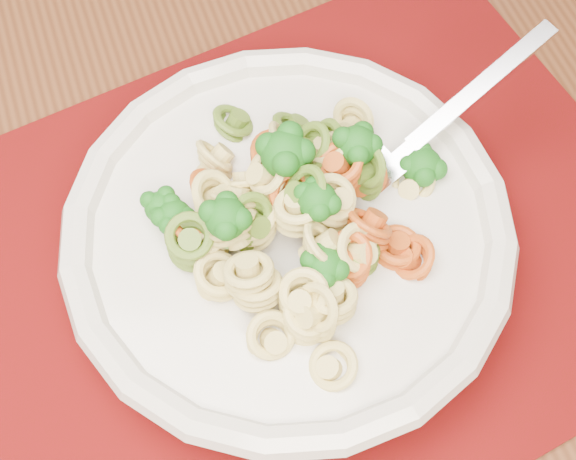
{
  "coord_description": "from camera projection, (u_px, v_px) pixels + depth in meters",
  "views": [
    {
      "loc": [
        -0.02,
        0.29,
        1.19
      ],
      "look_at": [
        -0.04,
        0.51,
        0.77
      ],
      "focal_mm": 50.0,
      "sensor_mm": 36.0,
      "label": 1
    }
  ],
  "objects": [
    {
      "name": "dining_table",
      "position": [
        199.0,
        194.0,
        0.63
      ],
      "size": [
        1.77,
        1.51,
        0.73
      ],
      "rotation": [
        0.0,
        0.0,
        0.43
      ],
      "color": "#542E17",
      "rests_on": "ground"
    },
    {
      "name": "placemat",
      "position": [
        302.0,
        252.0,
        0.51
      ],
      "size": [
        0.57,
        0.54,
        0.0
      ],
      "primitive_type": "cube",
      "rotation": [
        0.0,
        0.0,
        0.58
      ],
      "color": "#510309",
      "rests_on": "dining_table"
    },
    {
      "name": "pasta_bowl",
      "position": [
        288.0,
        237.0,
        0.48
      ],
      "size": [
        0.27,
        0.27,
        0.05
      ],
      "color": "beige",
      "rests_on": "placemat"
    },
    {
      "name": "pasta_broccoli_heap",
      "position": [
        288.0,
        225.0,
        0.47
      ],
      "size": [
        0.23,
        0.23,
        0.06
      ],
      "primitive_type": null,
      "color": "#D5C569",
      "rests_on": "pasta_bowl"
    },
    {
      "name": "fork",
      "position": [
        379.0,
        173.0,
        0.48
      ],
      "size": [
        0.15,
        0.14,
        0.08
      ],
      "primitive_type": null,
      "rotation": [
        0.0,
        -0.35,
        0.72
      ],
      "color": "silver",
      "rests_on": "pasta_bowl"
    }
  ]
}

